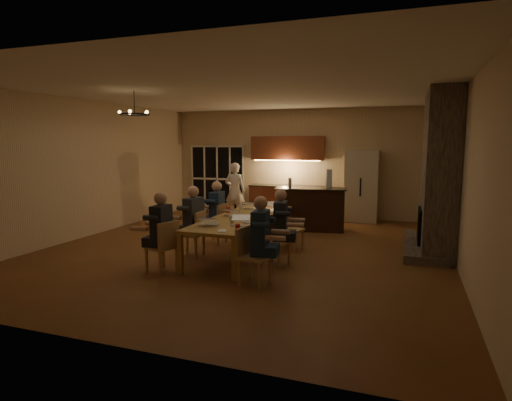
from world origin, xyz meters
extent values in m
plane|color=brown|center=(0.00, 0.00, 0.00)|extent=(9.00, 9.00, 0.00)
cube|color=beige|center=(0.00, 4.52, 1.60)|extent=(8.00, 0.04, 3.20)
cube|color=beige|center=(-4.02, 0.00, 1.60)|extent=(0.04, 9.00, 3.20)
cube|color=beige|center=(4.02, 0.00, 1.60)|extent=(0.04, 9.00, 3.20)
cube|color=white|center=(0.00, 0.00, 3.22)|extent=(8.00, 9.00, 0.04)
cube|color=black|center=(-2.70, 4.47, 1.05)|extent=(1.86, 0.08, 2.10)
cube|color=#6D6155|center=(3.70, 1.20, 1.60)|extent=(0.58, 2.50, 3.20)
cube|color=beige|center=(1.90, 4.15, 1.00)|extent=(0.90, 0.68, 2.00)
cube|color=tan|center=(0.08, -0.37, 0.38)|extent=(1.10, 3.35, 0.75)
cube|color=black|center=(0.83, 2.40, 0.54)|extent=(1.86, 0.96, 1.08)
imported|color=white|center=(-1.58, 3.23, 0.83)|extent=(0.62, 0.42, 1.65)
torus|color=black|center=(-1.99, -0.90, 2.75)|extent=(0.59, 0.59, 0.03)
cylinder|color=silver|center=(0.00, -0.79, 0.80)|extent=(0.08, 0.08, 0.10)
cylinder|color=silver|center=(0.23, 0.10, 0.80)|extent=(0.07, 0.07, 0.10)
cylinder|color=silver|center=(-0.31, 0.47, 0.80)|extent=(0.07, 0.07, 0.10)
cylinder|color=red|center=(0.52, -1.72, 0.81)|extent=(0.08, 0.08, 0.12)
cylinder|color=red|center=(-0.40, 0.00, 0.81)|extent=(0.09, 0.09, 0.12)
cylinder|color=#B2B2B7|center=(0.13, -1.07, 0.81)|extent=(0.07, 0.07, 0.12)
cylinder|color=#3F0F0C|center=(-0.04, 1.06, 0.81)|extent=(0.07, 0.07, 0.12)
cylinder|color=silver|center=(0.42, -0.91, 0.76)|extent=(0.25, 0.25, 0.02)
cylinder|color=silver|center=(-0.16, -1.32, 0.76)|extent=(0.24, 0.24, 0.02)
cylinder|color=silver|center=(0.50, 0.40, 0.76)|extent=(0.26, 0.26, 0.02)
cube|color=white|center=(0.27, -1.80, 0.76)|extent=(0.20, 0.23, 0.01)
cylinder|color=#99999E|center=(0.29, 2.37, 1.20)|extent=(0.08, 0.08, 0.24)
cube|color=silver|center=(1.25, 2.54, 1.31)|extent=(0.18, 0.18, 0.46)
camera|label=1|loc=(3.12, -8.12, 2.18)|focal=30.00mm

